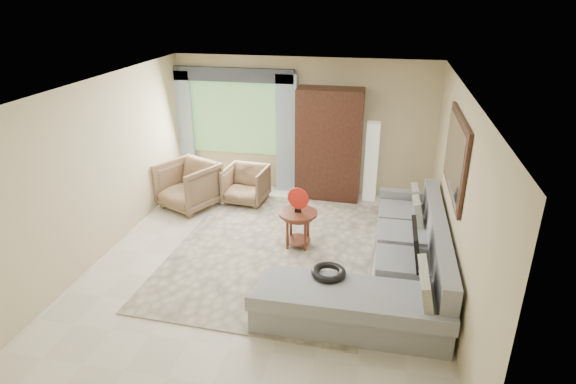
% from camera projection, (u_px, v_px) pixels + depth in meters
% --- Properties ---
extents(ground, '(6.00, 6.00, 0.00)m').
position_uv_depth(ground, '(267.00, 266.00, 7.04)').
color(ground, silver).
rests_on(ground, ground).
extents(area_rug, '(3.15, 4.11, 0.02)m').
position_uv_depth(area_rug, '(274.00, 250.00, 7.44)').
color(area_rug, '#C0B598').
rests_on(area_rug, ground).
extents(sectional_sofa, '(2.30, 3.46, 0.90)m').
position_uv_depth(sectional_sofa, '(392.00, 269.00, 6.44)').
color(sectional_sofa, gray).
rests_on(sectional_sofa, ground).
extents(tv_screen, '(0.14, 0.74, 0.48)m').
position_uv_depth(tv_screen, '(416.00, 244.00, 6.17)').
color(tv_screen, black).
rests_on(tv_screen, sectional_sofa).
extents(garden_hose, '(0.43, 0.43, 0.09)m').
position_uv_depth(garden_hose, '(329.00, 272.00, 5.87)').
color(garden_hose, black).
rests_on(garden_hose, sectional_sofa).
extents(coffee_table, '(0.59, 0.59, 0.59)m').
position_uv_depth(coffee_table, '(298.00, 229.00, 7.44)').
color(coffee_table, '#4A2013').
rests_on(coffee_table, ground).
extents(red_disc, '(0.34, 0.10, 0.34)m').
position_uv_depth(red_disc, '(298.00, 198.00, 7.24)').
color(red_disc, red).
rests_on(red_disc, coffee_table).
extents(armchair_left, '(1.23, 1.24, 0.85)m').
position_uv_depth(armchair_left, '(188.00, 185.00, 8.78)').
color(armchair_left, brown).
rests_on(armchair_left, ground).
extents(armchair_right, '(0.81, 0.83, 0.70)m').
position_uv_depth(armchair_right, '(246.00, 185.00, 9.01)').
color(armchair_right, '#856448').
rests_on(armchair_right, ground).
extents(potted_plant, '(0.46, 0.41, 0.49)m').
position_uv_depth(potted_plant, '(185.00, 181.00, 9.47)').
color(potted_plant, '#999999').
rests_on(potted_plant, ground).
extents(armoire, '(1.20, 0.55, 2.10)m').
position_uv_depth(armoire, '(329.00, 145.00, 8.98)').
color(armoire, black).
rests_on(armoire, ground).
extents(floor_lamp, '(0.24, 0.24, 1.50)m').
position_uv_depth(floor_lamp, '(371.00, 162.00, 9.00)').
color(floor_lamp, silver).
rests_on(floor_lamp, ground).
extents(window, '(1.80, 0.04, 1.40)m').
position_uv_depth(window, '(235.00, 118.00, 9.41)').
color(window, '#669E59').
rests_on(window, wall_back).
extents(curtain_left, '(0.40, 0.08, 2.30)m').
position_uv_depth(curtain_left, '(184.00, 129.00, 9.62)').
color(curtain_left, '#9EB7CC').
rests_on(curtain_left, ground).
extents(curtain_right, '(0.40, 0.08, 2.30)m').
position_uv_depth(curtain_right, '(286.00, 135.00, 9.24)').
color(curtain_right, '#9EB7CC').
rests_on(curtain_right, ground).
extents(valance, '(2.40, 0.12, 0.26)m').
position_uv_depth(valance, '(232.00, 75.00, 9.02)').
color(valance, '#1E232D').
rests_on(valance, wall_back).
extents(wall_mirror, '(0.05, 1.70, 1.05)m').
position_uv_depth(wall_mirror, '(455.00, 156.00, 6.22)').
color(wall_mirror, black).
rests_on(wall_mirror, wall_right).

